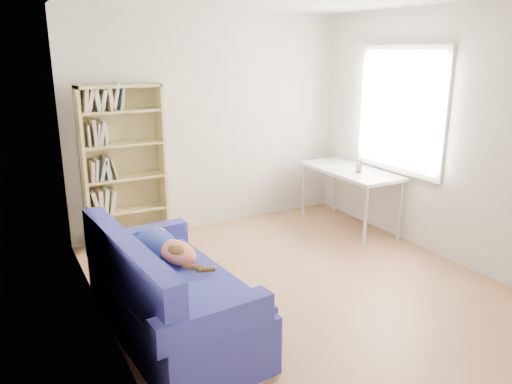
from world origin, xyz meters
TOP-DOWN VIEW (x-y plane):
  - ground at (0.00, 0.00)m, footprint 4.00×4.00m
  - room_shell at (0.10, 0.03)m, footprint 3.54×4.04m
  - sofa at (-1.35, -0.21)m, footprint 0.97×1.81m
  - bookshelf at (-1.13, 1.84)m, footprint 0.90×0.28m
  - desk at (1.42, 1.06)m, footprint 0.62×1.34m
  - pen_cup at (1.39, 0.87)m, footprint 0.08×0.08m

SIDE VIEW (x-z plane):
  - ground at x=0.00m, z-range 0.00..0.00m
  - sofa at x=-1.35m, z-range -0.10..0.76m
  - desk at x=1.42m, z-range 0.31..1.06m
  - pen_cup at x=1.39m, z-range 0.73..0.88m
  - bookshelf at x=-1.13m, z-range -0.07..1.73m
  - room_shell at x=0.10m, z-range 0.33..2.95m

